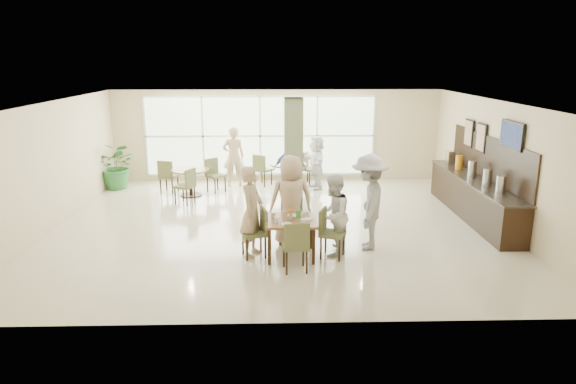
{
  "coord_description": "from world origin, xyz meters",
  "views": [
    {
      "loc": [
        -0.07,
        -11.21,
        3.72
      ],
      "look_at": [
        0.2,
        -1.2,
        1.1
      ],
      "focal_mm": 32.0,
      "sensor_mm": 36.0,
      "label": 1
    }
  ],
  "objects_px": {
    "round_table_right": "(288,169)",
    "adult_a": "(290,169)",
    "buffet_counter": "(474,195)",
    "adult_standing": "(234,157)",
    "main_table": "(291,224)",
    "teen_standing": "(369,202)",
    "teen_left": "(252,212)",
    "round_table_left": "(190,176)",
    "teen_right": "(333,215)",
    "potted_plant": "(117,166)",
    "adult_b": "(316,162)",
    "teen_far": "(291,200)"
  },
  "relations": [
    {
      "from": "round_table_right",
      "to": "teen_far",
      "type": "distance_m",
      "value": 4.62
    },
    {
      "from": "buffet_counter",
      "to": "adult_a",
      "type": "xyz_separation_m",
      "value": [
        -4.34,
        2.06,
        0.22
      ]
    },
    {
      "from": "round_table_left",
      "to": "buffet_counter",
      "type": "distance_m",
      "value": 7.43
    },
    {
      "from": "adult_a",
      "to": "teen_far",
      "type": "bearing_deg",
      "value": -96.61
    },
    {
      "from": "round_table_right",
      "to": "teen_standing",
      "type": "height_order",
      "value": "teen_standing"
    },
    {
      "from": "potted_plant",
      "to": "adult_b",
      "type": "bearing_deg",
      "value": -1.36
    },
    {
      "from": "teen_far",
      "to": "adult_b",
      "type": "height_order",
      "value": "teen_far"
    },
    {
      "from": "teen_left",
      "to": "round_table_left",
      "type": "bearing_deg",
      "value": 40.45
    },
    {
      "from": "potted_plant",
      "to": "adult_standing",
      "type": "xyz_separation_m",
      "value": [
        3.38,
        0.22,
        0.21
      ]
    },
    {
      "from": "round_table_right",
      "to": "teen_left",
      "type": "bearing_deg",
      "value": -99.01
    },
    {
      "from": "buffet_counter",
      "to": "adult_standing",
      "type": "distance_m",
      "value": 6.82
    },
    {
      "from": "teen_left",
      "to": "potted_plant",
      "type": "bearing_deg",
      "value": 55.3
    },
    {
      "from": "round_table_left",
      "to": "potted_plant",
      "type": "xyz_separation_m",
      "value": [
        -2.25,
        0.87,
        0.12
      ]
    },
    {
      "from": "teen_far",
      "to": "adult_b",
      "type": "xyz_separation_m",
      "value": [
        0.89,
        4.61,
        -0.15
      ]
    },
    {
      "from": "potted_plant",
      "to": "round_table_left",
      "type": "bearing_deg",
      "value": -21.09
    },
    {
      "from": "main_table",
      "to": "buffet_counter",
      "type": "distance_m",
      "value": 5.08
    },
    {
      "from": "round_table_left",
      "to": "teen_standing",
      "type": "distance_m",
      "value": 5.94
    },
    {
      "from": "potted_plant",
      "to": "adult_b",
      "type": "relative_size",
      "value": 0.88
    },
    {
      "from": "adult_b",
      "to": "adult_standing",
      "type": "height_order",
      "value": "adult_standing"
    },
    {
      "from": "buffet_counter",
      "to": "adult_standing",
      "type": "height_order",
      "value": "buffet_counter"
    },
    {
      "from": "teen_standing",
      "to": "buffet_counter",
      "type": "bearing_deg",
      "value": 134.44
    },
    {
      "from": "buffet_counter",
      "to": "teen_standing",
      "type": "distance_m",
      "value": 3.55
    },
    {
      "from": "teen_left",
      "to": "adult_standing",
      "type": "relative_size",
      "value": 0.99
    },
    {
      "from": "round_table_left",
      "to": "teen_right",
      "type": "distance_m",
      "value": 5.68
    },
    {
      "from": "teen_left",
      "to": "teen_standing",
      "type": "relative_size",
      "value": 0.92
    },
    {
      "from": "main_table",
      "to": "round_table_left",
      "type": "relative_size",
      "value": 0.92
    },
    {
      "from": "buffet_counter",
      "to": "teen_right",
      "type": "height_order",
      "value": "buffet_counter"
    },
    {
      "from": "potted_plant",
      "to": "teen_left",
      "type": "xyz_separation_m",
      "value": [
        4.14,
        -5.39,
        0.2
      ]
    },
    {
      "from": "teen_right",
      "to": "adult_standing",
      "type": "distance_m",
      "value": 6.06
    },
    {
      "from": "round_table_left",
      "to": "teen_standing",
      "type": "relative_size",
      "value": 0.55
    },
    {
      "from": "teen_left",
      "to": "teen_right",
      "type": "height_order",
      "value": "teen_left"
    },
    {
      "from": "round_table_right",
      "to": "adult_a",
      "type": "relative_size",
      "value": 0.7
    },
    {
      "from": "main_table",
      "to": "adult_b",
      "type": "xyz_separation_m",
      "value": [
        0.92,
        5.34,
        0.12
      ]
    },
    {
      "from": "buffet_counter",
      "to": "potted_plant",
      "type": "height_order",
      "value": "buffet_counter"
    },
    {
      "from": "main_table",
      "to": "round_table_left",
      "type": "height_order",
      "value": "same"
    },
    {
      "from": "round_table_right",
      "to": "buffet_counter",
      "type": "distance_m",
      "value": 5.26
    },
    {
      "from": "buffet_counter",
      "to": "teen_left",
      "type": "height_order",
      "value": "buffet_counter"
    },
    {
      "from": "main_table",
      "to": "adult_standing",
      "type": "distance_m",
      "value": 5.9
    },
    {
      "from": "round_table_left",
      "to": "main_table",
      "type": "bearing_deg",
      "value": -60.28
    },
    {
      "from": "teen_standing",
      "to": "adult_standing",
      "type": "bearing_deg",
      "value": -139.96
    },
    {
      "from": "adult_standing",
      "to": "teen_far",
      "type": "bearing_deg",
      "value": 98.66
    },
    {
      "from": "teen_right",
      "to": "round_table_left",
      "type": "bearing_deg",
      "value": -123.08
    },
    {
      "from": "round_table_left",
      "to": "round_table_right",
      "type": "height_order",
      "value": "same"
    },
    {
      "from": "teen_standing",
      "to": "teen_right",
      "type": "bearing_deg",
      "value": -56.98
    },
    {
      "from": "teen_standing",
      "to": "adult_a",
      "type": "relative_size",
      "value": 1.24
    },
    {
      "from": "adult_b",
      "to": "adult_standing",
      "type": "bearing_deg",
      "value": -109.05
    },
    {
      "from": "teen_far",
      "to": "teen_standing",
      "type": "bearing_deg",
      "value": 157.1
    },
    {
      "from": "buffet_counter",
      "to": "teen_right",
      "type": "distance_m",
      "value": 4.33
    },
    {
      "from": "adult_standing",
      "to": "round_table_right",
      "type": "bearing_deg",
      "value": 158.97
    },
    {
      "from": "adult_a",
      "to": "adult_standing",
      "type": "bearing_deg",
      "value": 138.34
    }
  ]
}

